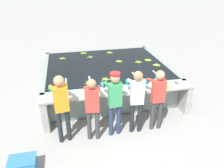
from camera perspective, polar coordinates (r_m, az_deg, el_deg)
ground_plane at (r=6.10m, az=2.53°, el=-10.42°), size 80.00×80.00×0.00m
wash_tank at (r=7.74m, az=-1.57°, el=1.87°), size 4.16×3.55×0.92m
work_ledge at (r=5.93m, az=2.09°, el=-4.17°), size 4.16×0.45×0.92m
worker_0 at (r=5.12m, az=-13.13°, el=-4.83°), size 0.47×0.74×1.75m
worker_1 at (r=5.13m, az=-5.14°, el=-5.26°), size 0.47×0.73×1.63m
worker_2 at (r=5.21m, az=0.67°, el=-3.67°), size 0.44×0.73×1.71m
worker_3 at (r=5.36m, az=6.49°, el=-3.21°), size 0.46×0.73×1.69m
worker_4 at (r=5.56m, az=11.83°, el=-2.77°), size 0.41×0.72×1.66m
banana_bunch_floating_0 at (r=8.29m, az=-12.83°, el=6.50°), size 0.26×0.26×0.08m
banana_bunch_floating_1 at (r=7.82m, az=1.89°, el=5.94°), size 0.28×0.27×0.08m
banana_bunch_floating_2 at (r=6.41m, az=-1.69°, el=1.22°), size 0.28×0.26×0.08m
banana_bunch_floating_3 at (r=8.75m, az=-7.42°, el=7.97°), size 0.28×0.28×0.08m
banana_bunch_floating_4 at (r=7.79m, az=6.89°, el=5.70°), size 0.27×0.28×0.08m
banana_bunch_floating_5 at (r=6.23m, az=-6.01°, el=0.32°), size 0.28×0.27×0.08m
banana_bunch_floating_6 at (r=8.74m, az=-0.62°, el=8.18°), size 0.27×0.28×0.08m
banana_bunch_floating_7 at (r=7.63m, az=11.57°, el=4.87°), size 0.28×0.28×0.08m
banana_bunch_floating_8 at (r=6.11m, az=-15.05°, el=-1.06°), size 0.28×0.28×0.08m
banana_bunch_floating_9 at (r=8.28m, az=-5.70°, el=6.99°), size 0.27×0.27×0.08m
banana_bunch_floating_10 at (r=8.04m, az=9.40°, el=6.17°), size 0.28×0.28×0.08m
banana_bunch_ledge_0 at (r=5.84m, az=6.57°, el=-1.54°), size 0.26×0.26×0.08m
banana_bunch_ledge_1 at (r=6.14m, az=13.83°, el=-0.70°), size 0.28×0.28×0.08m
banana_bunch_ledge_2 at (r=5.71m, az=1.93°, el=-2.07°), size 0.27×0.27×0.08m
knife_0 at (r=6.45m, az=17.06°, el=0.13°), size 0.27×0.26×0.02m
crate at (r=5.12m, az=-22.26°, el=-19.03°), size 0.55×0.39×0.32m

